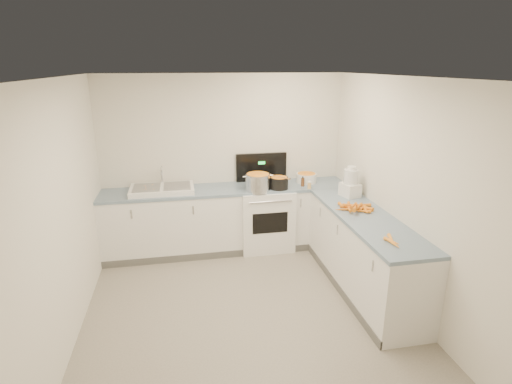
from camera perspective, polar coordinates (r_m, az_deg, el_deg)
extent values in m
cube|color=white|center=(5.84, -4.02, -4.01)|extent=(3.50, 0.60, 0.90)
cube|color=#728AA1|center=(5.68, -4.13, 0.40)|extent=(3.50, 0.62, 0.04)
cube|color=white|center=(4.99, 15.05, -8.58)|extent=(0.60, 2.20, 0.90)
cube|color=#728AA1|center=(4.80, 15.50, -3.55)|extent=(0.62, 2.20, 0.04)
cube|color=white|center=(5.90, 1.32, -3.73)|extent=(0.76, 0.65, 0.90)
cube|color=black|center=(5.96, 0.76, 3.59)|extent=(0.76, 0.05, 0.42)
cube|color=white|center=(5.64, -13.26, 0.40)|extent=(0.86, 0.52, 0.07)
cube|color=slate|center=(5.64, -15.36, 0.64)|extent=(0.36, 0.42, 0.01)
cube|color=slate|center=(5.62, -11.20, 0.89)|extent=(0.36, 0.42, 0.01)
cylinder|color=silver|center=(5.80, -13.30, 2.50)|extent=(0.03, 0.03, 0.24)
cylinder|color=silver|center=(5.54, 0.27, 1.34)|extent=(0.39, 0.39, 0.25)
cylinder|color=black|center=(5.62, 3.28, 1.20)|extent=(0.29, 0.29, 0.19)
cylinder|color=#AD7A47|center=(5.59, 3.30, 2.21)|extent=(0.25, 0.33, 0.02)
cylinder|color=white|center=(5.95, 7.20, 2.01)|extent=(0.35, 0.35, 0.14)
cylinder|color=#593319|center=(5.76, 6.69, 1.40)|extent=(0.05, 0.05, 0.12)
cylinder|color=#E5B266|center=(5.66, 7.62, 0.92)|extent=(0.05, 0.05, 0.09)
cube|color=white|center=(5.42, 13.28, 0.30)|extent=(0.25, 0.28, 0.18)
cylinder|color=silver|center=(5.37, 13.41, 2.16)|extent=(0.19, 0.19, 0.19)
cylinder|color=white|center=(5.34, 13.50, 3.35)|extent=(0.11, 0.11, 0.04)
cone|color=orange|center=(4.91, 15.39, -2.48)|extent=(0.10, 0.21, 0.05)
cone|color=orange|center=(4.88, 15.05, -2.65)|extent=(0.18, 0.12, 0.04)
cone|color=orange|center=(5.10, 15.15, -1.78)|extent=(0.18, 0.09, 0.04)
cone|color=orange|center=(4.92, 13.66, -2.30)|extent=(0.21, 0.14, 0.05)
cone|color=orange|center=(4.98, 13.92, -2.12)|extent=(0.18, 0.16, 0.05)
cone|color=orange|center=(4.94, 14.75, -2.35)|extent=(0.17, 0.19, 0.05)
cone|color=orange|center=(4.96, 13.94, -2.18)|extent=(0.18, 0.14, 0.05)
cone|color=orange|center=(4.89, 12.41, -2.44)|extent=(0.21, 0.06, 0.04)
cone|color=orange|center=(5.01, 15.27, -2.12)|extent=(0.08, 0.21, 0.04)
cone|color=orange|center=(4.99, 15.45, -2.17)|extent=(0.15, 0.19, 0.05)
cone|color=orange|center=(4.98, 13.93, -2.16)|extent=(0.10, 0.17, 0.04)
cone|color=orange|center=(4.95, 14.54, -2.31)|extent=(0.20, 0.10, 0.04)
cone|color=orange|center=(5.00, 12.25, -1.93)|extent=(0.06, 0.19, 0.04)
cone|color=orange|center=(4.88, 13.13, -2.28)|extent=(0.08, 0.20, 0.04)
cone|color=orange|center=(4.93, 13.37, -1.83)|extent=(0.19, 0.07, 0.05)
cone|color=orange|center=(4.96, 13.83, -1.75)|extent=(0.17, 0.19, 0.04)
cone|color=orange|center=(4.98, 14.41, -1.94)|extent=(0.04, 0.17, 0.04)
cone|color=orange|center=(4.92, 14.38, -2.03)|extent=(0.17, 0.17, 0.04)
cone|color=orange|center=(4.95, 14.61, -1.82)|extent=(0.17, 0.18, 0.04)
cone|color=orange|center=(4.97, 13.09, -1.89)|extent=(0.12, 0.21, 0.04)
cone|color=orange|center=(4.92, 13.02, -2.08)|extent=(0.19, 0.14, 0.05)
cone|color=orange|center=(4.82, 13.92, -2.23)|extent=(0.13, 0.18, 0.05)
cone|color=orange|center=(4.11, 19.12, -7.00)|extent=(0.05, 0.17, 0.04)
cone|color=orange|center=(4.16, 18.80, -6.66)|extent=(0.10, 0.17, 0.04)
cone|color=orange|center=(4.22, 18.74, -6.30)|extent=(0.08, 0.18, 0.04)
cube|color=tan|center=(5.73, -14.56, 1.01)|extent=(0.03, 0.05, 0.00)
cube|color=tan|center=(5.75, -16.23, 0.89)|extent=(0.03, 0.04, 0.00)
cube|color=tan|center=(5.52, -14.42, 0.38)|extent=(0.03, 0.04, 0.00)
cube|color=tan|center=(5.75, -14.55, 1.06)|extent=(0.03, 0.01, 0.00)
cube|color=tan|center=(5.72, -15.88, 0.84)|extent=(0.01, 0.05, 0.00)
cube|color=tan|center=(5.69, -14.99, 0.86)|extent=(0.03, 0.04, 0.00)
cube|color=tan|center=(5.71, -15.64, 0.86)|extent=(0.03, 0.04, 0.00)
cube|color=tan|center=(5.53, -15.59, 0.30)|extent=(0.05, 0.01, 0.00)
cube|color=tan|center=(5.58, -15.47, 0.54)|extent=(0.02, 0.04, 0.00)
cube|color=tan|center=(5.64, -16.43, 0.57)|extent=(0.02, 0.04, 0.00)
cube|color=tan|center=(5.69, -15.51, 0.82)|extent=(0.03, 0.05, 0.00)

